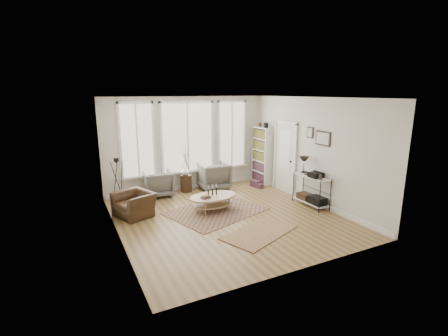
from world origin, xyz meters
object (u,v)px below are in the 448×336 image
armchair_left (158,183)px  armchair_right (213,176)px  side_table (186,169)px  bookcase (262,155)px  accent_chair (134,204)px  low_shelf (311,188)px  coffee_table (213,199)px

armchair_left → armchair_right: bearing=-178.6°
armchair_left → side_table: 0.95m
armchair_left → armchair_right: size_ratio=0.90×
armchair_left → bookcase: bearing=-179.3°
armchair_right → accent_chair: bearing=27.5°
armchair_right → side_table: side_table is taller
low_shelf → coffee_table: 2.67m
bookcase → armchair_left: bearing=176.7°
coffee_table → armchair_right: (0.85, 1.80, 0.10)m
low_shelf → armchair_left: low_shelf is taller
armchair_left → coffee_table: bearing=120.4°
armchair_left → accent_chair: size_ratio=0.90×
bookcase → coffee_table: (-2.58, -1.68, -0.64)m
side_table → bookcase: bearing=-4.9°
armchair_left → side_table: (0.89, 0.02, 0.34)m
bookcase → accent_chair: size_ratio=2.23×
coffee_table → bookcase: bearing=33.0°
low_shelf → armchair_right: bearing=122.4°
armchair_left → armchair_right: 1.78m
low_shelf → armchair_right: size_ratio=1.41×
low_shelf → accent_chair: low_shelf is taller
low_shelf → coffee_table: bearing=161.5°
coffee_table → armchair_right: size_ratio=1.50×
low_shelf → armchair_right: (-1.68, 2.65, -0.09)m
low_shelf → coffee_table: size_ratio=0.94×
armchair_left → side_table: side_table is taller
bookcase → coffee_table: size_ratio=1.48×
bookcase → accent_chair: bearing=-166.1°
bookcase → armchair_right: 1.82m
coffee_table → armchair_left: (-0.93, 1.88, 0.06)m
armchair_left → armchair_right: armchair_right is taller
bookcase → armchair_left: 3.57m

